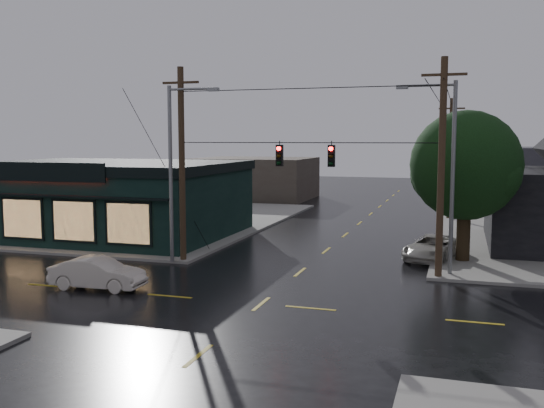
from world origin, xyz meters
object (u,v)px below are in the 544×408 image
(utility_pole_nw, at_px, (183,262))
(suv_silver, at_px, (432,248))
(corner_tree, at_px, (466,166))
(utility_pole_ne, at_px, (438,279))
(sedan_cream, at_px, (98,273))

(utility_pole_nw, xyz_separation_m, suv_silver, (12.50, 4.61, 0.65))
(corner_tree, xyz_separation_m, utility_pole_ne, (-1.08, -4.20, -5.10))
(utility_pole_ne, distance_m, suv_silver, 4.68)
(suv_silver, bearing_deg, utility_pole_ne, -69.05)
(sedan_cream, relative_size, suv_silver, 0.88)
(suv_silver, bearing_deg, sedan_cream, -126.42)
(sedan_cream, bearing_deg, corner_tree, -58.49)
(corner_tree, height_order, suv_silver, corner_tree)
(utility_pole_nw, distance_m, utility_pole_ne, 13.00)
(sedan_cream, bearing_deg, utility_pole_nw, -12.74)
(utility_pole_nw, xyz_separation_m, utility_pole_ne, (13.00, 0.00, 0.00))
(corner_tree, distance_m, sedan_cream, 18.94)
(corner_tree, distance_m, suv_silver, 4.73)
(sedan_cream, bearing_deg, suv_silver, -54.42)
(corner_tree, height_order, sedan_cream, corner_tree)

